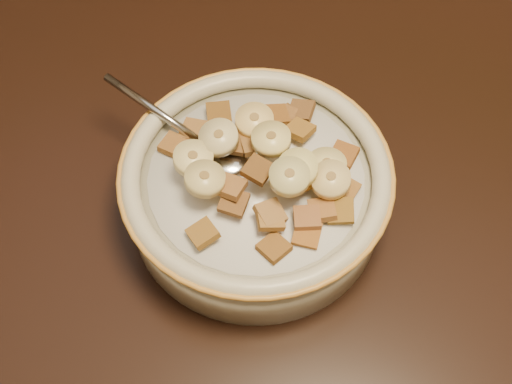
# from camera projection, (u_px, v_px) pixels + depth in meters

# --- Properties ---
(floor) EXTENTS (4.00, 4.50, 0.10)m
(floor) POSITION_uv_depth(u_px,v_px,m) (210.00, 352.00, 1.37)
(floor) COLOR #422816
(floor) RESTS_ON ground
(table) EXTENTS (1.41, 0.92, 0.04)m
(table) POSITION_uv_depth(u_px,v_px,m) (168.00, 81.00, 0.72)
(table) COLOR black
(table) RESTS_ON floor
(cereal_bowl) EXTENTS (0.21, 0.21, 0.05)m
(cereal_bowl) POSITION_uv_depth(u_px,v_px,m) (256.00, 195.00, 0.59)
(cereal_bowl) COLOR #C1BA9A
(cereal_bowl) RESTS_ON table
(milk) EXTENTS (0.17, 0.17, 0.00)m
(milk) POSITION_uv_depth(u_px,v_px,m) (256.00, 178.00, 0.57)
(milk) COLOR silver
(milk) RESTS_ON cereal_bowl
(spoon) EXTENTS (0.06, 0.05, 0.01)m
(spoon) POSITION_uv_depth(u_px,v_px,m) (222.00, 156.00, 0.57)
(spoon) COLOR #A2A2A2
(spoon) RESTS_ON cereal_bowl
(cereal_square_0) EXTENTS (0.02, 0.02, 0.01)m
(cereal_square_0) POSITION_uv_depth(u_px,v_px,m) (232.00, 142.00, 0.57)
(cereal_square_0) COLOR brown
(cereal_square_0) RESTS_ON milk
(cereal_square_1) EXTENTS (0.03, 0.03, 0.01)m
(cereal_square_1) POSITION_uv_depth(u_px,v_px,m) (322.00, 210.00, 0.54)
(cereal_square_1) COLOR #9C592C
(cereal_square_1) RESTS_ON milk
(cereal_square_2) EXTENTS (0.03, 0.03, 0.01)m
(cereal_square_2) POSITION_uv_depth(u_px,v_px,m) (193.00, 159.00, 0.56)
(cereal_square_2) COLOR olive
(cereal_square_2) RESTS_ON milk
(cereal_square_3) EXTENTS (0.02, 0.02, 0.01)m
(cereal_square_3) POSITION_uv_depth(u_px,v_px,m) (174.00, 145.00, 0.58)
(cereal_square_3) COLOR #9D5F23
(cereal_square_3) RESTS_ON milk
(cereal_square_4) EXTENTS (0.03, 0.03, 0.01)m
(cereal_square_4) POSITION_uv_depth(u_px,v_px,m) (276.00, 115.00, 0.59)
(cereal_square_4) COLOR brown
(cereal_square_4) RESTS_ON milk
(cereal_square_5) EXTENTS (0.02, 0.02, 0.01)m
(cereal_square_5) POSITION_uv_depth(u_px,v_px,m) (307.00, 218.00, 0.54)
(cereal_square_5) COLOR brown
(cereal_square_5) RESTS_ON milk
(cereal_square_6) EXTENTS (0.03, 0.03, 0.01)m
(cereal_square_6) POSITION_uv_depth(u_px,v_px,m) (344.00, 155.00, 0.58)
(cereal_square_6) COLOR brown
(cereal_square_6) RESTS_ON milk
(cereal_square_7) EXTENTS (0.02, 0.02, 0.01)m
(cereal_square_7) POSITION_uv_depth(u_px,v_px,m) (234.00, 202.00, 0.54)
(cereal_square_7) COLOR brown
(cereal_square_7) RESTS_ON milk
(cereal_square_8) EXTENTS (0.02, 0.02, 0.01)m
(cereal_square_8) POSITION_uv_depth(u_px,v_px,m) (199.00, 155.00, 0.56)
(cereal_square_8) COLOR brown
(cereal_square_8) RESTS_ON milk
(cereal_square_9) EXTENTS (0.02, 0.02, 0.01)m
(cereal_square_9) POSITION_uv_depth(u_px,v_px,m) (307.00, 234.00, 0.53)
(cereal_square_9) COLOR #9A6120
(cereal_square_9) RESTS_ON milk
(cereal_square_10) EXTENTS (0.03, 0.03, 0.01)m
(cereal_square_10) POSITION_uv_depth(u_px,v_px,m) (225.00, 139.00, 0.57)
(cereal_square_10) COLOR brown
(cereal_square_10) RESTS_ON milk
(cereal_square_11) EXTENTS (0.03, 0.03, 0.01)m
(cereal_square_11) POSITION_uv_depth(u_px,v_px,m) (344.00, 189.00, 0.56)
(cereal_square_11) COLOR brown
(cereal_square_11) RESTS_ON milk
(cereal_square_12) EXTENTS (0.03, 0.03, 0.01)m
(cereal_square_12) POSITION_uv_depth(u_px,v_px,m) (254.00, 143.00, 0.56)
(cereal_square_12) COLOR brown
(cereal_square_12) RESTS_ON milk
(cereal_square_13) EXTENTS (0.03, 0.03, 0.01)m
(cereal_square_13) POSITION_uv_depth(u_px,v_px,m) (203.00, 233.00, 0.53)
(cereal_square_13) COLOR brown
(cereal_square_13) RESTS_ON milk
(cereal_square_14) EXTENTS (0.02, 0.02, 0.01)m
(cereal_square_14) POSITION_uv_depth(u_px,v_px,m) (290.00, 118.00, 0.59)
(cereal_square_14) COLOR brown
(cereal_square_14) RESTS_ON milk
(cereal_square_15) EXTENTS (0.03, 0.03, 0.01)m
(cereal_square_15) POSITION_uv_depth(u_px,v_px,m) (286.00, 116.00, 0.60)
(cereal_square_15) COLOR brown
(cereal_square_15) RESTS_ON milk
(cereal_square_16) EXTENTS (0.03, 0.03, 0.01)m
(cereal_square_16) POSITION_uv_depth(u_px,v_px,m) (197.00, 166.00, 0.56)
(cereal_square_16) COLOR brown
(cereal_square_16) RESTS_ON milk
(cereal_square_17) EXTENTS (0.02, 0.02, 0.01)m
(cereal_square_17) POSITION_uv_depth(u_px,v_px,m) (194.00, 130.00, 0.59)
(cereal_square_17) COLOR brown
(cereal_square_17) RESTS_ON milk
(cereal_square_18) EXTENTS (0.02, 0.02, 0.01)m
(cereal_square_18) POSITION_uv_depth(u_px,v_px,m) (313.00, 167.00, 0.56)
(cereal_square_18) COLOR brown
(cereal_square_18) RESTS_ON milk
(cereal_square_19) EXTENTS (0.03, 0.03, 0.01)m
(cereal_square_19) POSITION_uv_depth(u_px,v_px,m) (258.00, 170.00, 0.54)
(cereal_square_19) COLOR brown
(cereal_square_19) RESTS_ON milk
(cereal_square_20) EXTENTS (0.02, 0.02, 0.01)m
(cereal_square_20) POSITION_uv_depth(u_px,v_px,m) (301.00, 111.00, 0.60)
(cereal_square_20) COLOR brown
(cereal_square_20) RESTS_ON milk
(cereal_square_21) EXTENTS (0.03, 0.03, 0.01)m
(cereal_square_21) POSITION_uv_depth(u_px,v_px,m) (197.00, 153.00, 0.57)
(cereal_square_21) COLOR brown
(cereal_square_21) RESTS_ON milk
(cereal_square_22) EXTENTS (0.03, 0.03, 0.01)m
(cereal_square_22) POSITION_uv_depth(u_px,v_px,m) (270.00, 218.00, 0.53)
(cereal_square_22) COLOR olive
(cereal_square_22) RESTS_ON milk
(cereal_square_23) EXTENTS (0.03, 0.03, 0.01)m
(cereal_square_23) POSITION_uv_depth(u_px,v_px,m) (201.00, 179.00, 0.55)
(cereal_square_23) COLOR #93581E
(cereal_square_23) RESTS_ON milk
(cereal_square_24) EXTENTS (0.03, 0.03, 0.01)m
(cereal_square_24) POSITION_uv_depth(u_px,v_px,m) (219.00, 113.00, 0.59)
(cereal_square_24) COLOR brown
(cereal_square_24) RESTS_ON milk
(cereal_square_25) EXTENTS (0.02, 0.02, 0.01)m
(cereal_square_25) POSITION_uv_depth(u_px,v_px,m) (341.00, 211.00, 0.54)
(cereal_square_25) COLOR brown
(cereal_square_25) RESTS_ON milk
(cereal_square_26) EXTENTS (0.03, 0.03, 0.01)m
(cereal_square_26) POSITION_uv_depth(u_px,v_px,m) (299.00, 180.00, 0.55)
(cereal_square_26) COLOR #966318
(cereal_square_26) RESTS_ON milk
(cereal_square_27) EXTENTS (0.02, 0.02, 0.01)m
(cereal_square_27) POSITION_uv_depth(u_px,v_px,m) (231.00, 187.00, 0.54)
(cereal_square_27) COLOR brown
(cereal_square_27) RESTS_ON milk
(cereal_square_28) EXTENTS (0.03, 0.03, 0.01)m
(cereal_square_28) POSITION_uv_depth(u_px,v_px,m) (270.00, 213.00, 0.54)
(cereal_square_28) COLOR #955F33
(cereal_square_28) RESTS_ON milk
(cereal_square_29) EXTENTS (0.03, 0.03, 0.01)m
(cereal_square_29) POSITION_uv_depth(u_px,v_px,m) (274.00, 247.00, 0.53)
(cereal_square_29) COLOR brown
(cereal_square_29) RESTS_ON milk
(cereal_square_30) EXTENTS (0.03, 0.03, 0.01)m
(cereal_square_30) POSITION_uv_depth(u_px,v_px,m) (300.00, 130.00, 0.58)
(cereal_square_30) COLOR brown
(cereal_square_30) RESTS_ON milk
(banana_slice_0) EXTENTS (0.04, 0.04, 0.01)m
(banana_slice_0) POSITION_uv_depth(u_px,v_px,m) (271.00, 139.00, 0.55)
(banana_slice_0) COLOR #EAC77D
(banana_slice_0) RESTS_ON milk
(banana_slice_1) EXTENTS (0.04, 0.04, 0.02)m
(banana_slice_1) POSITION_uv_depth(u_px,v_px,m) (298.00, 168.00, 0.54)
(banana_slice_1) COLOR #F6E279
(banana_slice_1) RESTS_ON milk
(banana_slice_2) EXTENTS (0.03, 0.03, 0.01)m
(banana_slice_2) POSITION_uv_depth(u_px,v_px,m) (193.00, 159.00, 0.55)
(banana_slice_2) COLOR #F2E9A0
(banana_slice_2) RESTS_ON milk
(banana_slice_3) EXTENTS (0.04, 0.04, 0.01)m
(banana_slice_3) POSITION_uv_depth(u_px,v_px,m) (326.00, 166.00, 0.55)
(banana_slice_3) COLOR #E9CB8B
(banana_slice_3) RESTS_ON milk
(banana_slice_4) EXTENTS (0.04, 0.04, 0.02)m
(banana_slice_4) POSITION_uv_depth(u_px,v_px,m) (219.00, 138.00, 0.55)
(banana_slice_4) COLOR beige
(banana_slice_4) RESTS_ON milk
(banana_slice_5) EXTENTS (0.04, 0.04, 0.01)m
(banana_slice_5) POSITION_uv_depth(u_px,v_px,m) (289.00, 177.00, 0.53)
(banana_slice_5) COLOR #C8B883
(banana_slice_5) RESTS_ON milk
(banana_slice_6) EXTENTS (0.04, 0.04, 0.01)m
(banana_slice_6) POSITION_uv_depth(u_px,v_px,m) (254.00, 121.00, 0.57)
(banana_slice_6) COLOR #E2C276
(banana_slice_6) RESTS_ON milk
(banana_slice_7) EXTENTS (0.04, 0.04, 0.01)m
(banana_slice_7) POSITION_uv_depth(u_px,v_px,m) (331.00, 180.00, 0.54)
(banana_slice_7) COLOR #F2D27A
(banana_slice_7) RESTS_ON milk
(banana_slice_8) EXTENTS (0.04, 0.04, 0.01)m
(banana_slice_8) POSITION_uv_depth(u_px,v_px,m) (205.00, 179.00, 0.53)
(banana_slice_8) COLOR #D9CA88
(banana_slice_8) RESTS_ON milk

